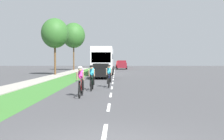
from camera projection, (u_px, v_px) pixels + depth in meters
The scene contains 13 objects.
ground_plane at pixel (113, 80), 25.33m from camera, with size 120.00×120.00×0.00m, color #424244.
grass_verge at pixel (66, 80), 25.40m from camera, with size 2.59×70.00×0.01m, color #38722D.
sidewalk_concrete at pixel (42, 80), 25.44m from camera, with size 1.94×70.00×0.10m, color #9E998E.
lane_markings_center at pixel (114, 77), 29.32m from camera, with size 0.12×54.07×0.01m.
cyclist_lead at pixel (81, 81), 13.60m from camera, with size 0.42×1.72×1.58m.
cyclist_trailing at pixel (92, 77), 16.58m from camera, with size 0.42×1.72×1.58m.
cyclist_distant at pixel (109, 76), 18.37m from camera, with size 0.42×1.72×1.58m.
sedan_black at pixel (101, 71), 27.46m from camera, with size 1.98×4.30×1.52m.
bus_white at pixel (103, 59), 36.47m from camera, with size 2.78×11.60×3.48m.
suv_maroon at pixel (122, 65), 54.32m from camera, with size 2.15×4.70×1.79m.
pickup_red at pixel (120, 64), 66.75m from camera, with size 2.22×5.10×1.64m.
street_tree_near at pixel (55, 33), 33.31m from camera, with size 3.38×3.38×7.09m.
street_tree_far at pixel (74, 35), 48.20m from camera, with size 4.12×4.12×8.59m.
Camera 1 is at (0.30, -5.27, 1.89)m, focal length 42.85 mm.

